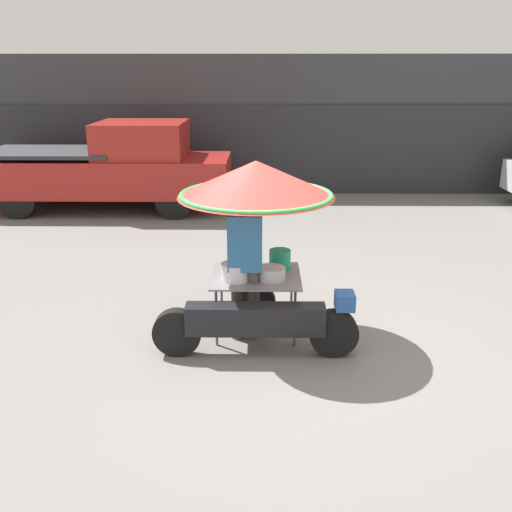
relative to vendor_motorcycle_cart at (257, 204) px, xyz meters
The scene contains 5 objects.
ground_plane 1.62m from the vendor_motorcycle_cart, 45.22° to the right, with size 36.00×36.00×0.00m, color slate.
shopfront_building 8.81m from the vendor_motorcycle_cart, 87.87° to the left, with size 28.00×2.06×3.26m.
vendor_motorcycle_cart is the anchor object (origin of this frame).
vendor_person 0.63m from the vendor_motorcycle_cart, 134.49° to the right, with size 0.38×0.23×1.69m.
pickup_truck 6.90m from the vendor_motorcycle_cart, 117.96° to the left, with size 5.38×1.84×1.88m.
Camera 1 is at (-0.25, -5.77, 3.00)m, focal length 40.00 mm.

